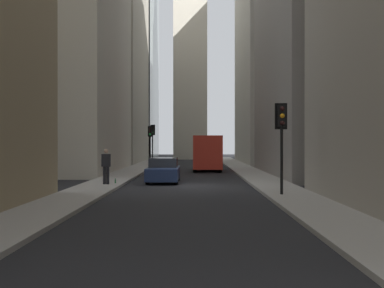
% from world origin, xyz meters
% --- Properties ---
extents(ground_plane, '(135.00, 135.00, 0.00)m').
position_xyz_m(ground_plane, '(0.00, 0.00, 0.00)').
color(ground_plane, black).
extents(sidewalk_right, '(90.00, 2.20, 0.14)m').
position_xyz_m(sidewalk_right, '(0.00, 4.50, 0.07)').
color(sidewalk_right, gray).
rests_on(sidewalk_right, ground_plane).
extents(sidewalk_left, '(90.00, 2.20, 0.14)m').
position_xyz_m(sidewalk_left, '(0.00, -4.50, 0.07)').
color(sidewalk_left, gray).
rests_on(sidewalk_left, ground_plane).
extents(building_left_far, '(17.57, 10.50, 24.96)m').
position_xyz_m(building_left_far, '(28.21, -10.59, 12.49)').
color(building_left_far, '#B7B2A5').
rests_on(building_left_far, ground_plane).
extents(building_right_far, '(17.43, 10.00, 32.05)m').
position_xyz_m(building_right_far, '(29.81, 10.60, 16.03)').
color(building_right_far, beige).
rests_on(building_right_far, ground_plane).
extents(building_right_midfar, '(15.67, 10.50, 19.62)m').
position_xyz_m(building_right_midfar, '(11.74, 10.59, 9.82)').
color(building_right_midfar, beige).
rests_on(building_right_midfar, ground_plane).
extents(church_spire, '(5.05, 5.05, 36.87)m').
position_xyz_m(church_spire, '(41.47, 0.22, 19.29)').
color(church_spire, beige).
rests_on(church_spire, ground_plane).
extents(delivery_truck, '(6.46, 2.25, 2.84)m').
position_xyz_m(delivery_truck, '(13.78, -1.40, 1.46)').
color(delivery_truck, red).
rests_on(delivery_truck, ground_plane).
extents(sedan_navy, '(4.30, 1.78, 1.42)m').
position_xyz_m(sedan_navy, '(2.15, 1.40, 0.66)').
color(sedan_navy, navy).
rests_on(sedan_navy, ground_plane).
extents(traffic_light_foreground, '(0.43, 0.52, 3.82)m').
position_xyz_m(traffic_light_foreground, '(-5.58, -4.05, 2.95)').
color(traffic_light_foreground, black).
rests_on(traffic_light_foreground, sidewalk_left).
extents(traffic_light_midblock, '(0.43, 0.52, 3.86)m').
position_xyz_m(traffic_light_midblock, '(23.90, 4.20, 2.98)').
color(traffic_light_midblock, black).
rests_on(traffic_light_midblock, sidewalk_right).
extents(traffic_light_far_junction, '(0.43, 0.52, 4.05)m').
position_xyz_m(traffic_light_far_junction, '(25.27, 4.07, 3.12)').
color(traffic_light_far_junction, black).
rests_on(traffic_light_far_junction, sidewalk_right).
extents(pedestrian, '(0.26, 0.44, 1.83)m').
position_xyz_m(pedestrian, '(-0.75, 4.20, 1.14)').
color(pedestrian, black).
rests_on(pedestrian, sidewalk_right).
extents(discarded_bottle, '(0.07, 0.07, 0.27)m').
position_xyz_m(discarded_bottle, '(-0.17, 3.81, 0.25)').
color(discarded_bottle, '#236033').
rests_on(discarded_bottle, sidewalk_right).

